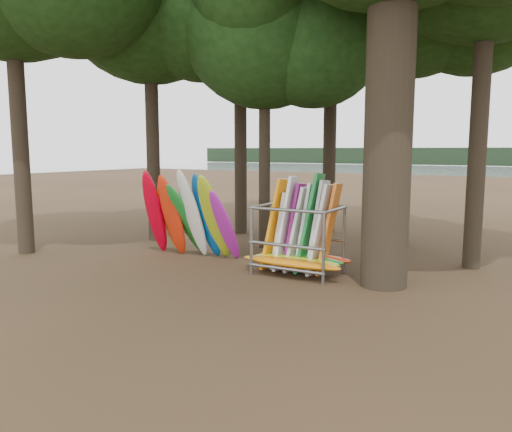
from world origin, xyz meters
The scene contains 7 objects.
ground centered at (0.00, 0.00, 0.00)m, with size 120.00×120.00×0.00m, color #47331E.
lake centered at (0.00, 60.00, 0.00)m, with size 160.00×160.00×0.00m, color gray.
far_shore centered at (0.00, 110.00, 2.00)m, with size 160.00×4.00×4.00m, color black.
oak_1 centered at (-3.46, 5.55, 9.49)m, with size 8.24×8.24×13.10m.
oak_5 centered at (-1.04, 3.32, 7.87)m, with size 6.83×6.83×10.85m.
kayak_row centered at (-2.25, 0.54, 1.35)m, with size 3.46×1.87×3.05m.
storage_rack centered at (1.75, 0.38, 0.95)m, with size 3.01×1.54×2.91m.
Camera 1 is at (7.78, -12.21, 3.52)m, focal length 35.00 mm.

